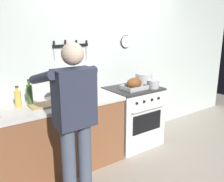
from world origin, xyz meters
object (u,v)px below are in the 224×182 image
(stove, at_px, (133,116))
(roasting_pan, at_px, (134,84))
(bottle_cooking_oil, at_px, (18,99))
(person_cook, at_px, (74,116))
(cutting_board, at_px, (46,105))
(bottle_vinegar, at_px, (90,85))
(saucepan, at_px, (153,84))
(bottle_olive_oil, at_px, (30,95))
(stock_pot, at_px, (144,80))

(stove, relative_size, roasting_pan, 2.56)
(bottle_cooking_oil, bearing_deg, stove, -2.93)
(stove, height_order, person_cook, person_cook)
(cutting_board, distance_m, bottle_vinegar, 0.78)
(stove, distance_m, person_cook, 1.57)
(bottle_vinegar, bearing_deg, person_cook, -129.14)
(person_cook, xyz_separation_m, saucepan, (1.55, 0.48, 0.01))
(person_cook, bearing_deg, cutting_board, 0.99)
(bottle_vinegar, distance_m, bottle_olive_oil, 0.89)
(stove, xyz_separation_m, bottle_vinegar, (-0.63, 0.19, 0.54))
(saucepan, bearing_deg, cutting_board, 174.79)
(stove, distance_m, roasting_pan, 0.54)
(person_cook, xyz_separation_m, bottle_cooking_oil, (-0.32, 0.75, 0.05))
(bottle_vinegar, bearing_deg, cutting_board, -162.90)
(roasting_pan, relative_size, stock_pot, 1.38)
(stock_pot, relative_size, bottle_cooking_oil, 1.04)
(bottle_vinegar, xyz_separation_m, bottle_olive_oil, (-0.88, -0.12, 0.04))
(bottle_cooking_oil, distance_m, bottle_olive_oil, 0.14)
(cutting_board, bearing_deg, saucepan, -5.21)
(saucepan, xyz_separation_m, bottle_vinegar, (-0.86, 0.37, 0.03))
(person_cook, xyz_separation_m, roasting_pan, (1.27, 0.58, 0.03))
(bottle_cooking_oil, xyz_separation_m, bottle_vinegar, (1.01, 0.10, -0.01))
(stove, height_order, stock_pot, stock_pot)
(stock_pot, relative_size, cutting_board, 0.71)
(stock_pot, distance_m, saucepan, 0.19)
(roasting_pan, bearing_deg, cutting_board, 178.19)
(roasting_pan, bearing_deg, person_cook, -155.34)
(bottle_cooking_oil, bearing_deg, bottle_olive_oil, -5.63)
(roasting_pan, relative_size, bottle_vinegar, 1.57)
(stove, distance_m, bottle_vinegar, 0.86)
(saucepan, height_order, bottle_cooking_oil, bottle_cooking_oil)
(stock_pot, distance_m, bottle_olive_oil, 1.71)
(person_cook, bearing_deg, roasting_pan, -68.67)
(stove, bearing_deg, saucepan, -39.85)
(person_cook, distance_m, stock_pot, 1.66)
(saucepan, relative_size, cutting_board, 0.46)
(stock_pot, relative_size, bottle_vinegar, 1.14)
(cutting_board, bearing_deg, stock_pot, 1.31)
(stove, relative_size, stock_pot, 3.52)
(stove, relative_size, bottle_cooking_oil, 3.65)
(roasting_pan, xyz_separation_m, bottle_cooking_oil, (-1.59, 0.17, 0.03))
(stock_pot, height_order, bottle_olive_oil, bottle_olive_oil)
(bottle_vinegar, bearing_deg, bottle_cooking_oil, -174.15)
(bottle_cooking_oil, relative_size, bottle_vinegar, 1.10)
(stove, xyz_separation_m, bottle_olive_oil, (-1.51, 0.07, 0.58))
(cutting_board, bearing_deg, bottle_vinegar, 17.10)
(stove, bearing_deg, roasting_pan, -125.77)
(stock_pot, bearing_deg, bottle_vinegar, 166.97)
(roasting_pan, relative_size, bottle_olive_oil, 1.14)
(roasting_pan, distance_m, bottle_vinegar, 0.64)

